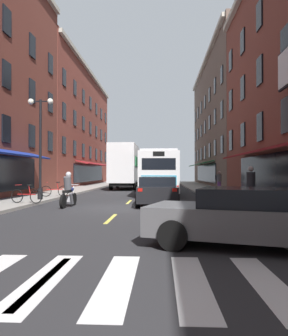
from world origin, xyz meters
name	(u,v)px	position (x,y,z in m)	size (l,w,h in m)	color
ground_plane	(123,209)	(0.00, 0.00, -0.05)	(34.80, 80.00, 0.10)	#28282B
lane_centre_dashes	(122,208)	(0.00, -0.25, 0.00)	(0.14, 73.90, 0.01)	#DBCC4C
crosswalk_near	(45,279)	(0.00, -10.00, 0.00)	(7.10, 2.80, 0.01)	silver
sidewalk_right	(253,207)	(5.90, 0.00, 0.07)	(3.00, 80.00, 0.14)	gray
transit_bus	(158,172)	(1.54, 10.74, 1.64)	(2.76, 11.90, 3.12)	silver
box_truck	(125,167)	(-1.75, 16.65, 2.18)	(2.50, 7.80, 4.25)	black
sedan_near	(157,191)	(1.57, 1.37, 0.72)	(2.03, 4.30, 1.41)	black
sedan_mid	(250,216)	(3.69, -7.67, 0.67)	(4.66, 3.00, 1.28)	#515154
sedan_far	(133,180)	(-2.02, 28.34, 0.66)	(2.04, 4.83, 1.26)	silver
motorcycle_rider	(68,192)	(-2.60, 0.24, 0.71)	(0.62, 2.07, 1.66)	black
bicycle_near	(26,196)	(-4.73, 0.52, 0.50)	(1.69, 0.53, 0.91)	black
bicycle_mid	(55,191)	(-4.82, 4.97, 0.50)	(1.69, 0.51, 0.91)	black
pedestrian_near	(219,181)	(6.41, 11.47, 0.97)	(0.49, 0.51, 1.58)	#66387F
pedestrian_mid	(251,186)	(5.55, -0.92, 1.04)	(0.36, 0.36, 1.75)	navy
street_lamp_twin	(40,144)	(-4.94, 2.84, 3.23)	(1.42, 0.32, 5.60)	black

